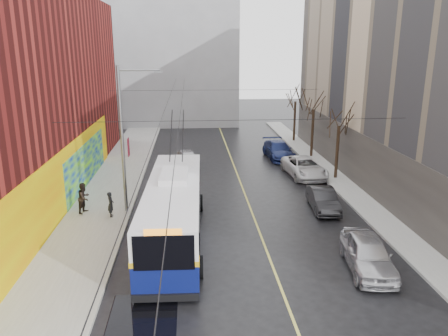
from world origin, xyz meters
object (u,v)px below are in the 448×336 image
object	(u,v)px
parked_car_d	(279,150)
following_car	(187,158)
streetlight_pole	(125,137)
trolleybus	(174,209)
tree_near	(340,116)
parked_car_a	(368,254)
parked_car_b	(323,199)
pedestrian_b	(84,198)
tree_far	(296,94)
tree_mid	(314,101)
parked_car_c	(304,167)
pedestrian_a	(111,204)

from	to	relation	value
parked_car_d	following_car	bearing A→B (deg)	-169.50
streetlight_pole	trolleybus	xyz separation A→B (m)	(2.95, -4.06, -3.16)
tree_near	parked_car_a	bearing A→B (deg)	-102.76
parked_car_b	parked_car_d	bearing A→B (deg)	94.36
streetlight_pole	tree_near	bearing A→B (deg)	21.62
trolleybus	parked_car_b	world-z (taller)	trolleybus
streetlight_pole	parked_car_b	world-z (taller)	streetlight_pole
tree_near	pedestrian_b	world-z (taller)	tree_near
trolleybus	tree_far	bearing A→B (deg)	64.78
streetlight_pole	parked_car_b	bearing A→B (deg)	-1.86
trolleybus	pedestrian_b	distance (m)	6.91
streetlight_pole	tree_near	xyz separation A→B (m)	(15.14, 6.00, 0.13)
streetlight_pole	tree_far	bearing A→B (deg)	52.88
tree_far	parked_car_d	distance (m)	8.93
trolleybus	parked_car_a	distance (m)	9.91
tree_mid	parked_car_d	bearing A→B (deg)	-177.47
parked_car_c	pedestrian_b	world-z (taller)	pedestrian_b
trolleybus	pedestrian_b	size ratio (longest dim) A/B	6.85
following_car	tree_mid	bearing A→B (deg)	3.20
tree_near	parked_car_b	xyz separation A→B (m)	(-2.96, -6.40, -4.30)
tree_near	following_car	world-z (taller)	tree_near
tree_far	parked_car_c	world-z (taller)	tree_far
pedestrian_b	parked_car_a	bearing A→B (deg)	-96.83
parked_car_d	pedestrian_b	world-z (taller)	pedestrian_b
tree_mid	parked_car_a	distance (m)	21.83
tree_near	tree_mid	size ratio (longest dim) A/B	0.96
tree_mid	parked_car_c	bearing A→B (deg)	-110.43
tree_far	parked_car_b	xyz separation A→B (m)	(-2.96, -20.40, -4.46)
pedestrian_b	parked_car_b	bearing A→B (deg)	-69.19
streetlight_pole	pedestrian_a	distance (m)	4.13
tree_far	following_car	xyz separation A→B (m)	(-11.54, -9.20, -4.44)
parked_car_a	trolleybus	bearing A→B (deg)	162.53
parked_car_b	following_car	size ratio (longest dim) A/B	1.01
tree_far	following_car	bearing A→B (deg)	-141.44
trolleybus	parked_car_d	distance (m)	19.22
parked_car_a	following_car	world-z (taller)	parked_car_a
pedestrian_b	following_car	bearing A→B (deg)	-7.89
parked_car_c	pedestrian_b	distance (m)	17.06
tree_near	tree_far	distance (m)	14.00
tree_far	parked_car_d	world-z (taller)	tree_far
tree_near	tree_far	xyz separation A→B (m)	(0.00, 14.00, 0.17)
parked_car_c	pedestrian_a	world-z (taller)	pedestrian_a
pedestrian_b	pedestrian_a	bearing A→B (deg)	-92.77
tree_near	parked_car_c	size ratio (longest dim) A/B	1.17
trolleybus	following_car	bearing A→B (deg)	89.16
parked_car_a	parked_car_d	distance (m)	20.99
tree_mid	trolleybus	size ratio (longest dim) A/B	0.52
tree_mid	parked_car_c	distance (m)	7.87
pedestrian_a	parked_car_b	bearing A→B (deg)	-97.66
pedestrian_a	parked_car_c	bearing A→B (deg)	-70.25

